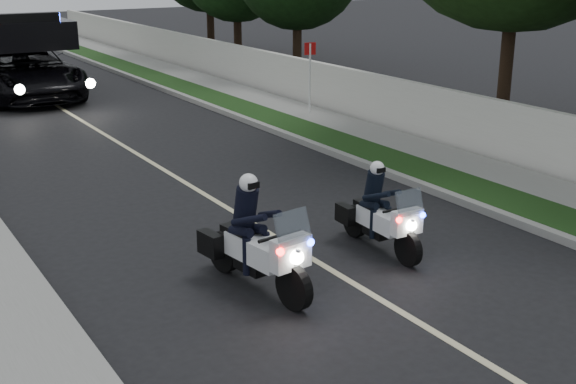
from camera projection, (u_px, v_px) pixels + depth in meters
name	position (u px, v px, depth m)	size (l,w,h in m)	color
ground	(395.00, 309.00, 10.42)	(120.00, 120.00, 0.00)	black
curb_right	(277.00, 132.00, 20.54)	(0.20, 60.00, 0.15)	gray
grass_verge	(298.00, 128.00, 20.89)	(1.20, 60.00, 0.16)	#193814
sidewalk_right	(336.00, 123.00, 21.54)	(1.40, 60.00, 0.16)	gray
property_wall	(364.00, 97.00, 21.84)	(0.22, 60.00, 1.50)	beige
lane_marking	(137.00, 154.00, 18.49)	(0.12, 50.00, 0.01)	#BFB78C
police_moto_left	(256.00, 288.00, 11.06)	(0.73, 2.08, 1.77)	silver
police_moto_right	(379.00, 250.00, 12.51)	(0.63, 1.80, 1.53)	white
police_suv	(28.00, 97.00, 25.87)	(3.02, 6.52, 3.17)	black
sign_post	(309.00, 119.00, 22.52)	(0.37, 0.37, 2.37)	#B90D2B
tree_right_b	(500.00, 133.00, 20.67)	(7.73, 7.73, 12.89)	#204416
tree_right_c	(297.00, 76.00, 30.30)	(5.18, 5.18, 8.63)	black
tree_right_d	(238.00, 63.00, 34.00)	(5.13, 5.13, 8.55)	#1A4216
tree_right_e	(212.00, 55.00, 36.93)	(5.70, 5.70, 9.50)	#143310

